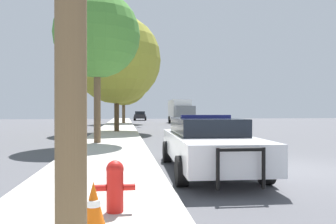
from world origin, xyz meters
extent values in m
plane|color=#4F4F54|center=(0.00, 0.00, 0.00)|extent=(110.00, 110.00, 0.00)
cube|color=#BCB7AD|center=(-5.10, 0.00, 0.07)|extent=(3.00, 110.00, 0.13)
cube|color=white|center=(-2.34, 0.03, 0.65)|extent=(2.07, 5.31, 0.64)
cube|color=black|center=(-2.33, 0.29, 1.18)|extent=(1.72, 2.78, 0.43)
cylinder|color=black|center=(-1.47, -1.63, 0.33)|extent=(0.26, 0.66, 0.65)
cylinder|color=black|center=(-3.32, -1.56, 0.33)|extent=(0.26, 0.66, 0.65)
cylinder|color=black|center=(-1.36, 1.62, 0.33)|extent=(0.26, 0.66, 0.65)
cylinder|color=black|center=(-3.21, 1.69, 0.33)|extent=(0.26, 0.66, 0.65)
cylinder|color=black|center=(-2.01, -2.73, 0.56)|extent=(0.07, 0.07, 0.76)
cylinder|color=black|center=(-2.86, -2.70, 0.56)|extent=(0.07, 0.07, 0.76)
cylinder|color=black|center=(-2.44, -2.71, 0.90)|extent=(0.90, 0.10, 0.07)
cube|color=navy|center=(-2.33, 0.29, 1.44)|extent=(1.36, 0.25, 0.09)
cube|color=navy|center=(-1.39, 0.00, 0.68)|extent=(0.14, 3.78, 0.18)
cylinder|color=red|center=(-4.66, -3.56, 0.43)|extent=(0.25, 0.25, 0.59)
sphere|color=red|center=(-4.66, -3.56, 0.75)|extent=(0.26, 0.26, 0.26)
cylinder|color=red|center=(-4.87, -3.56, 0.48)|extent=(0.17, 0.10, 0.10)
cylinder|color=red|center=(-4.45, -3.56, 0.48)|extent=(0.17, 0.10, 0.10)
cylinder|color=#424247|center=(-5.19, 25.02, 2.80)|extent=(0.16, 0.16, 5.34)
cylinder|color=#424247|center=(-3.77, 25.02, 5.32)|extent=(2.84, 0.11, 0.11)
cube|color=black|center=(-2.35, 25.02, 4.87)|extent=(0.30, 0.24, 0.90)
sphere|color=red|center=(-2.35, 24.89, 5.17)|extent=(0.20, 0.20, 0.20)
sphere|color=orange|center=(-2.35, 24.89, 4.87)|extent=(0.20, 0.20, 0.20)
sphere|color=green|center=(-2.35, 24.89, 4.57)|extent=(0.20, 0.20, 0.20)
cube|color=black|center=(-1.95, 45.09, 0.66)|extent=(2.12, 4.38, 0.64)
cube|color=black|center=(-1.97, 44.88, 1.23)|extent=(1.71, 2.33, 0.49)
cylinder|color=black|center=(-2.72, 46.47, 0.34)|extent=(0.29, 0.70, 0.68)
cylinder|color=black|center=(-0.97, 46.33, 0.34)|extent=(0.29, 0.70, 0.68)
cylinder|color=black|center=(-2.93, 43.85, 0.34)|extent=(0.29, 0.70, 0.68)
cylinder|color=black|center=(-1.19, 43.71, 0.34)|extent=(0.29, 0.70, 0.68)
cube|color=slate|center=(2.35, 28.69, 1.28)|extent=(2.23, 2.25, 1.70)
cube|color=white|center=(2.39, 32.65, 1.68)|extent=(2.27, 5.74, 2.50)
cylinder|color=black|center=(3.43, 28.90, 0.43)|extent=(0.29, 0.87, 0.87)
cylinder|color=black|center=(1.27, 28.92, 0.43)|extent=(0.29, 0.87, 0.87)
cylinder|color=black|center=(3.49, 33.71, 0.43)|extent=(0.29, 0.87, 0.87)
cylinder|color=black|center=(1.33, 33.74, 0.43)|extent=(0.29, 0.87, 0.87)
cylinder|color=brown|center=(-5.76, 6.94, 2.07)|extent=(0.31, 0.31, 3.87)
sphere|color=#4C8E38|center=(-5.76, 6.94, 5.09)|extent=(3.94, 3.94, 3.94)
cylinder|color=#4C3823|center=(-5.06, 15.16, 1.82)|extent=(0.35, 0.35, 3.38)
sphere|color=#999933|center=(-5.06, 15.16, 5.24)|extent=(6.31, 6.31, 6.31)
cylinder|color=brown|center=(-4.61, 30.59, 1.85)|extent=(0.37, 0.37, 3.43)
sphere|color=#999933|center=(-4.61, 30.59, 5.21)|extent=(6.00, 6.00, 6.00)
cone|color=orange|center=(-4.91, -4.24, 0.43)|extent=(0.32, 0.32, 0.60)
cylinder|color=white|center=(-4.91, -4.24, 0.46)|extent=(0.18, 0.18, 0.08)
camera|label=1|loc=(-4.52, -8.38, 1.61)|focal=35.00mm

